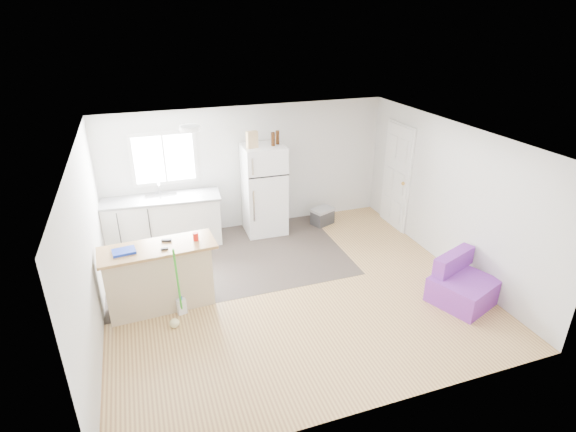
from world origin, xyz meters
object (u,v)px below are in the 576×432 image
object	(u,v)px
cardboard_box	(252,140)
bottle_right	(277,137)
purple_seat	(461,286)
blue_tray	(124,251)
kitchen_cabinets	(164,221)
mop	(176,311)
peninsula	(159,277)
red_cup	(196,237)
cleaner_jug	(182,306)
refrigerator	(264,190)
cooler	(322,216)
bottle_left	(273,139)

from	to	relation	value
cardboard_box	bottle_right	world-z (taller)	cardboard_box
purple_seat	blue_tray	distance (m)	4.86
purple_seat	blue_tray	world-z (taller)	blue_tray
kitchen_cabinets	cardboard_box	xyz separation A→B (m)	(1.68, -0.14, 1.40)
cardboard_box	bottle_right	xyz separation A→B (m)	(0.51, 0.10, -0.02)
purple_seat	mop	size ratio (longest dim) A/B	0.86
peninsula	red_cup	size ratio (longest dim) A/B	13.52
purple_seat	cardboard_box	bearing A→B (deg)	105.42
peninsula	cleaner_jug	world-z (taller)	peninsula
purple_seat	cleaner_jug	size ratio (longest dim) A/B	3.76
kitchen_cabinets	bottle_right	bearing A→B (deg)	3.96
purple_seat	cardboard_box	distance (m)	4.23
refrigerator	cooler	distance (m)	1.38
kitchen_cabinets	cleaner_jug	size ratio (longest dim) A/B	7.68
refrigerator	bottle_left	xyz separation A→B (m)	(0.17, -0.08, 0.99)
mop	cooler	bearing A→B (deg)	43.70
refrigerator	cardboard_box	xyz separation A→B (m)	(-0.23, -0.09, 1.01)
bottle_right	red_cup	bearing A→B (deg)	-134.00
kitchen_cabinets	mop	size ratio (longest dim) A/B	1.75
peninsula	cleaner_jug	xyz separation A→B (m)	(0.24, -0.28, -0.37)
kitchen_cabinets	cleaner_jug	xyz separation A→B (m)	(0.02, -2.26, -0.35)
cleaner_jug	bottle_left	bearing A→B (deg)	31.96
purple_seat	blue_tray	xyz separation A→B (m)	(-4.63, 1.28, 0.75)
red_cup	bottle_left	distance (m)	2.64
mop	red_cup	world-z (taller)	mop
mop	bottle_left	distance (m)	3.59
refrigerator	purple_seat	size ratio (longest dim) A/B	1.65
kitchen_cabinets	purple_seat	bearing A→B (deg)	-34.32
peninsula	cooler	xyz separation A→B (m)	(3.33, 1.83, -0.32)
cooler	bottle_right	world-z (taller)	bottle_right
bottle_right	peninsula	bearing A→B (deg)	-141.36
refrigerator	cooler	size ratio (longest dim) A/B	3.29
purple_seat	bottle_left	xyz separation A→B (m)	(-1.92, 3.15, 1.61)
peninsula	refrigerator	xyz separation A→B (m)	(2.13, 1.92, 0.37)
kitchen_cabinets	cleaner_jug	world-z (taller)	kitchen_cabinets
peninsula	purple_seat	bearing A→B (deg)	-20.53
refrigerator	bottle_right	bearing A→B (deg)	3.09
kitchen_cabinets	red_cup	world-z (taller)	kitchen_cabinets
cooler	red_cup	xyz separation A→B (m)	(-2.76, -1.81, 0.86)
mop	bottle_right	size ratio (longest dim) A/B	4.87
red_cup	bottle_left	xyz separation A→B (m)	(1.73, 1.82, 0.82)
mop	cleaner_jug	bearing A→B (deg)	74.79
kitchen_cabinets	bottle_right	distance (m)	2.59
kitchen_cabinets	bottle_left	distance (m)	2.49
bottle_right	cooler	bearing A→B (deg)	-6.26
peninsula	cooler	distance (m)	3.81
blue_tray	bottle_right	xyz separation A→B (m)	(2.83, 1.96, 0.86)
cleaner_jug	cardboard_box	distance (m)	3.21
cardboard_box	kitchen_cabinets	bearing A→B (deg)	175.23
peninsula	mop	bearing A→B (deg)	-78.08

